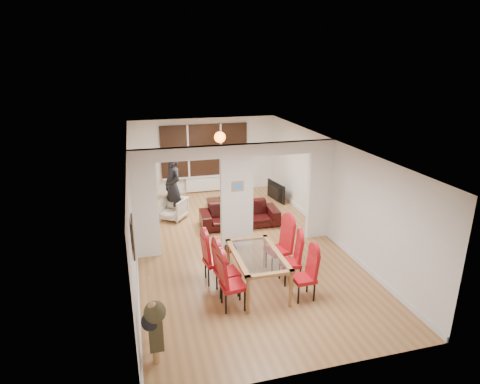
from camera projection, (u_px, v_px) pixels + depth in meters
name	position (u px, v px, depth m)	size (l,w,h in m)	color
floor	(237.00, 245.00, 10.22)	(5.00, 9.00, 0.01)	#A06E40
room_walls	(237.00, 197.00, 9.81)	(5.00, 9.00, 2.60)	silver
divider_wall	(237.00, 197.00, 9.81)	(5.00, 0.18, 2.60)	white
bay_window_blinds	(205.00, 150.00, 13.81)	(3.00, 0.08, 1.80)	black
radiator	(206.00, 184.00, 14.16)	(1.40, 0.08, 0.50)	white
pendant_light	(220.00, 137.00, 12.63)	(0.36, 0.36, 0.36)	orange
stair_newel	(153.00, 314.00, 6.56)	(0.40, 1.20, 1.10)	#B08251
wall_poster	(133.00, 237.00, 6.91)	(0.04, 0.52, 0.67)	gray
pillar_photo	(238.00, 186.00, 9.62)	(0.30, 0.03, 0.25)	#4C8CD8
dining_table	(257.00, 271.00, 8.19)	(0.94, 1.67, 0.78)	#9B6839
dining_chair_la	(233.00, 281.00, 7.50)	(0.44, 0.44, 1.11)	#A31017
dining_chair_lb	(227.00, 269.00, 7.96)	(0.44, 0.44, 1.10)	#A31017
dining_chair_lc	(215.00, 258.00, 8.40)	(0.44, 0.44, 1.09)	#A31017
dining_chair_ra	(304.00, 275.00, 7.81)	(0.41, 0.41, 1.02)	#A31017
dining_chair_rb	(290.00, 259.00, 8.39)	(0.41, 0.41, 1.04)	#A31017
dining_chair_rc	(278.00, 247.00, 8.79)	(0.47, 0.47, 1.18)	#A31017
sofa	(239.00, 214.00, 11.33)	(2.21, 0.86, 0.64)	black
armchair	(173.00, 209.00, 11.77)	(0.69, 0.71, 0.65)	beige
person	(173.00, 187.00, 11.74)	(0.45, 0.69, 1.89)	black
television	(273.00, 192.00, 13.30)	(0.14, 1.07, 0.61)	black
coffee_table	(225.00, 203.00, 12.81)	(1.12, 0.56, 0.26)	black
bottle	(225.00, 194.00, 12.84)	(0.07, 0.07, 0.26)	#143F19
bowl	(222.00, 198.00, 12.81)	(0.21, 0.21, 0.05)	black
shoes	(231.00, 248.00, 9.91)	(0.24, 0.26, 0.10)	black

